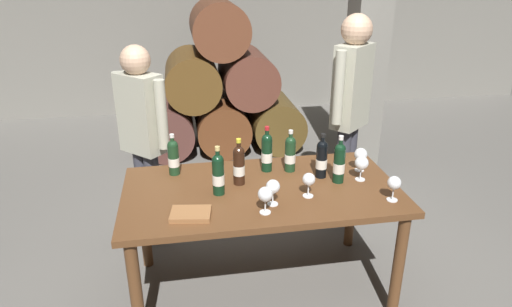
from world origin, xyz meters
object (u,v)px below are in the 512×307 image
at_px(wine_glass_3, 361,155).
at_px(wine_glass_0, 362,164).
at_px(sommelier_presenting, 351,103).
at_px(wine_bottle_0, 290,153).
at_px(wine_bottle_1, 239,165).
at_px(wine_glass_1, 309,180).
at_px(wine_glass_2, 273,187).
at_px(taster_seated_left, 143,131).
at_px(dining_table, 261,201).
at_px(wine_bottle_3, 173,157).
at_px(wine_bottle_6, 339,162).
at_px(wine_bottle_2, 267,152).
at_px(wine_bottle_5, 322,158).
at_px(tasting_notebook, 191,214).
at_px(wine_glass_5, 394,184).
at_px(wine_bottle_4, 218,174).
at_px(wine_glass_4, 265,195).

bearing_deg(wine_glass_3, wine_glass_0, -109.78).
xyz_separation_m(wine_glass_3, sommelier_presenting, (0.14, 0.61, 0.17)).
height_order(wine_bottle_0, wine_glass_3, wine_bottle_0).
relative_size(wine_bottle_1, wine_glass_1, 2.00).
bearing_deg(wine_glass_3, wine_glass_2, -152.17).
bearing_deg(wine_glass_1, taster_seated_left, 138.99).
distance_m(dining_table, wine_bottle_3, 0.64).
bearing_deg(wine_glass_1, wine_glass_2, -165.22).
distance_m(wine_bottle_1, taster_seated_left, 0.89).
bearing_deg(wine_bottle_3, dining_table, -29.59).
bearing_deg(wine_glass_2, sommelier_presenting, 49.77).
distance_m(wine_bottle_6, taster_seated_left, 1.43).
height_order(wine_bottle_1, wine_bottle_2, wine_bottle_2).
height_order(wine_glass_2, wine_glass_3, wine_glass_3).
distance_m(wine_bottle_5, tasting_notebook, 0.94).
xyz_separation_m(sommelier_presenting, taster_seated_left, (-1.58, -0.03, -0.12)).
height_order(wine_bottle_5, wine_glass_0, wine_bottle_5).
bearing_deg(wine_bottle_1, wine_bottle_0, 20.48).
bearing_deg(wine_bottle_0, wine_glass_0, -27.33).
bearing_deg(wine_glass_5, wine_bottle_4, 165.58).
height_order(wine_bottle_1, tasting_notebook, wine_bottle_1).
height_order(dining_table, wine_bottle_3, wine_bottle_3).
xyz_separation_m(wine_glass_5, sommelier_presenting, (0.11, 1.03, 0.17)).
bearing_deg(wine_glass_4, sommelier_presenting, 50.13).
height_order(wine_bottle_4, wine_glass_2, wine_bottle_4).
bearing_deg(taster_seated_left, dining_table, -44.03).
relative_size(wine_bottle_1, wine_glass_5, 1.97).
distance_m(wine_bottle_4, sommelier_presenting, 1.36).
bearing_deg(wine_bottle_3, wine_glass_5, -24.82).
bearing_deg(wine_glass_2, wine_bottle_1, 117.36).
xyz_separation_m(wine_glass_2, tasting_notebook, (-0.47, -0.05, -0.10)).
height_order(wine_bottle_3, wine_glass_5, wine_bottle_3).
xyz_separation_m(wine_bottle_4, wine_glass_4, (0.23, -0.27, -0.02)).
xyz_separation_m(wine_bottle_1, wine_glass_2, (0.15, -0.30, -0.02)).
height_order(wine_bottle_5, tasting_notebook, wine_bottle_5).
xyz_separation_m(wine_bottle_0, wine_glass_4, (-0.27, -0.52, -0.01)).
bearing_deg(wine_glass_1, wine_bottle_1, 148.24).
bearing_deg(wine_bottle_1, taster_seated_left, 134.29).
bearing_deg(wine_bottle_5, dining_table, -166.81).
bearing_deg(wine_glass_2, tasting_notebook, -173.57).
bearing_deg(tasting_notebook, wine_glass_3, 28.20).
height_order(wine_bottle_2, sommelier_presenting, sommelier_presenting).
bearing_deg(wine_bottle_0, tasting_notebook, -144.44).
relative_size(wine_bottle_1, wine_glass_3, 1.89).
bearing_deg(sommelier_presenting, wine_bottle_5, -123.28).
xyz_separation_m(wine_bottle_0, taster_seated_left, (-0.98, 0.50, 0.04)).
bearing_deg(wine_bottle_4, tasting_notebook, -126.87).
xyz_separation_m(wine_glass_1, sommelier_presenting, (0.58, 0.90, 0.18)).
bearing_deg(dining_table, wine_glass_1, -30.41).
bearing_deg(wine_glass_3, wine_bottle_1, -176.15).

